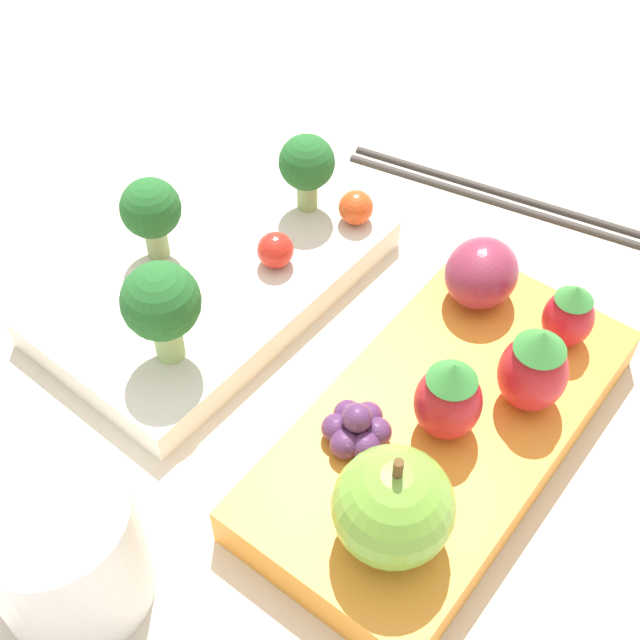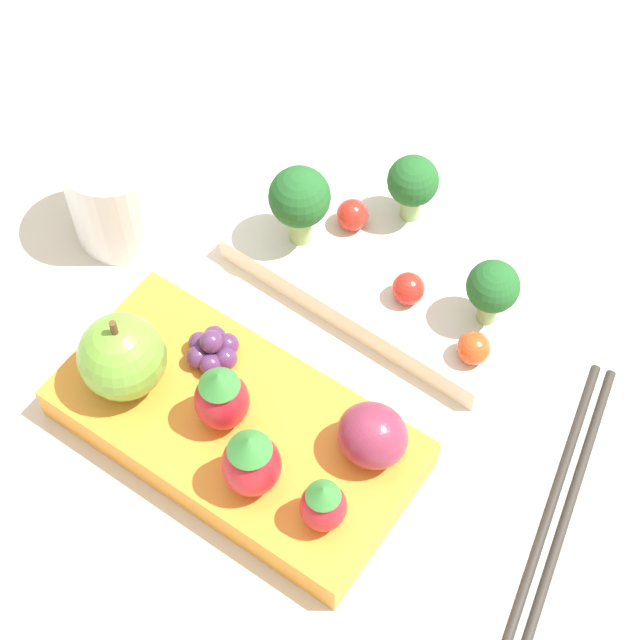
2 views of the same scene
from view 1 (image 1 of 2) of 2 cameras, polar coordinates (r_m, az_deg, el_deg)
name	(u,v)px [view 1 (image 1 of 2)]	position (r m, az deg, el deg)	size (l,w,h in m)	color
ground_plane	(329,358)	(0.50, 0.59, -2.48)	(4.00, 4.00, 0.00)	beige
bento_box_savoury	(216,280)	(0.53, -6.64, 2.57)	(0.21, 0.13, 0.02)	silver
bento_box_fruit	(440,431)	(0.46, 7.71, -7.06)	(0.22, 0.12, 0.03)	orange
broccoli_floret_0	(151,211)	(0.51, -10.76, 6.88)	(0.03, 0.03, 0.05)	#93B770
broccoli_floret_1	(307,165)	(0.53, -0.85, 9.90)	(0.03, 0.03, 0.05)	#93B770
broccoli_floret_2	(161,304)	(0.45, -10.12, 0.99)	(0.04, 0.04, 0.06)	#93B770
cherry_tomato_0	(356,207)	(0.54, 2.31, 7.21)	(0.02, 0.02, 0.02)	#DB4C1E
cherry_tomato_1	(275,250)	(0.51, -2.87, 4.50)	(0.02, 0.02, 0.02)	red
cherry_tomato_2	(160,291)	(0.50, -10.20, 1.86)	(0.02, 0.02, 0.02)	red
apple	(393,507)	(0.39, 4.71, -11.83)	(0.05, 0.05, 0.06)	#70A838
strawberry_0	(449,398)	(0.42, 8.24, -4.99)	(0.03, 0.03, 0.05)	red
strawberry_1	(534,369)	(0.44, 13.54, -3.05)	(0.03, 0.03, 0.05)	red
strawberry_2	(569,315)	(0.47, 15.66, 0.31)	(0.03, 0.03, 0.04)	red
plum	(481,273)	(0.49, 10.30, 2.98)	(0.04, 0.04, 0.04)	#892D47
grape_cluster	(357,428)	(0.43, 2.36, -6.93)	(0.03, 0.03, 0.02)	#562D5B
drinking_cup	(64,552)	(0.41, -16.04, -14.09)	(0.07, 0.07, 0.07)	white
chopsticks_pair	(501,195)	(0.60, 11.50, 7.82)	(0.05, 0.21, 0.01)	#332D28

